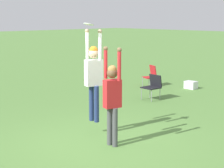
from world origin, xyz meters
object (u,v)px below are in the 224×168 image
at_px(person_jumping, 94,73).
at_px(frisbee, 89,24).
at_px(camping_chair_3, 151,75).
at_px(camping_chair_4, 153,85).
at_px(cooler_box, 191,85).
at_px(person_defending, 112,94).

distance_m(person_jumping, frisbee, 1.22).
bearing_deg(frisbee, camping_chair_3, 118.46).
distance_m(frisbee, camping_chair_4, 5.21).
distance_m(camping_chair_3, camping_chair_4, 2.52).
relative_size(camping_chair_3, cooler_box, 1.88).
bearing_deg(camping_chair_3, person_defending, 145.24).
relative_size(person_defending, cooler_box, 4.82).
relative_size(person_defending, frisbee, 9.49).
height_order(camping_chair_3, cooler_box, camping_chair_3).
xyz_separation_m(person_defending, cooler_box, (-2.63, 6.94, -1.04)).
bearing_deg(person_jumping, frisbee, -132.11).
relative_size(frisbee, camping_chair_4, 0.27).
bearing_deg(frisbee, person_jumping, 122.52).
bearing_deg(cooler_box, person_jumping, -75.49).
height_order(frisbee, camping_chair_4, frisbee).
distance_m(person_defending, camping_chair_4, 5.02).
distance_m(camping_chair_3, cooler_box, 1.68).
bearing_deg(camping_chair_3, person_jumping, 140.06).
distance_m(person_defending, camping_chair_3, 7.48).
bearing_deg(frisbee, person_defending, 5.41).
height_order(camping_chair_3, camping_chair_4, camping_chair_3).
xyz_separation_m(person_jumping, person_defending, (0.90, -0.25, -0.35)).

